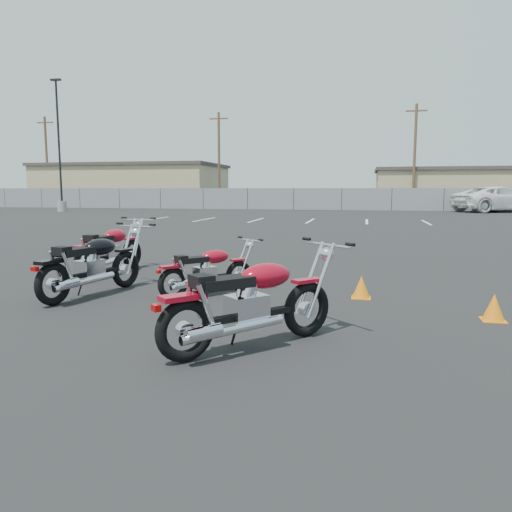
% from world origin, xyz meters
% --- Properties ---
extents(ground, '(120.00, 120.00, 0.00)m').
position_xyz_m(ground, '(0.00, 0.00, 0.00)').
color(ground, black).
rests_on(ground, ground).
extents(motorcycle_front_red, '(0.86, 2.23, 1.09)m').
position_xyz_m(motorcycle_front_red, '(-3.10, 2.04, 0.50)').
color(motorcycle_front_red, black).
rests_on(motorcycle_front_red, ground).
extents(motorcycle_second_black, '(1.06, 2.24, 1.10)m').
position_xyz_m(motorcycle_second_black, '(-2.36, 0.09, 0.50)').
color(motorcycle_second_black, black).
rests_on(motorcycle_second_black, ground).
extents(motorcycle_third_red, '(1.44, 1.58, 0.88)m').
position_xyz_m(motorcycle_third_red, '(-0.59, 0.53, 0.40)').
color(motorcycle_third_red, black).
rests_on(motorcycle_third_red, ground).
extents(motorcycle_rear_red, '(1.87, 1.93, 1.11)m').
position_xyz_m(motorcycle_rear_red, '(0.70, -1.98, 0.50)').
color(motorcycle_rear_red, black).
rests_on(motorcycle_rear_red, ground).
extents(training_cone_near, '(0.30, 0.30, 0.35)m').
position_xyz_m(training_cone_near, '(1.84, 0.83, 0.18)').
color(training_cone_near, orange).
rests_on(training_cone_near, ground).
extents(training_cone_far, '(0.30, 0.30, 0.35)m').
position_xyz_m(training_cone_far, '(3.53, -0.20, 0.18)').
color(training_cone_far, orange).
rests_on(training_cone_far, ground).
extents(light_pole_west, '(0.80, 0.70, 9.88)m').
position_xyz_m(light_pole_west, '(-20.94, 27.51, 2.54)').
color(light_pole_west, gray).
rests_on(light_pole_west, ground).
extents(chainlink_fence, '(80.06, 0.06, 1.80)m').
position_xyz_m(chainlink_fence, '(-0.00, 35.00, 0.90)').
color(chainlink_fence, slate).
rests_on(chainlink_fence, ground).
extents(tan_building_west, '(18.40, 10.40, 4.30)m').
position_xyz_m(tan_building_west, '(-22.00, 42.00, 2.16)').
color(tan_building_west, tan).
rests_on(tan_building_west, ground).
extents(tan_building_east, '(14.40, 9.40, 3.70)m').
position_xyz_m(tan_building_east, '(10.00, 44.00, 1.86)').
color(tan_building_east, tan).
rests_on(tan_building_east, ground).
extents(utility_pole_a, '(1.80, 0.24, 9.00)m').
position_xyz_m(utility_pole_a, '(-30.00, 39.00, 4.69)').
color(utility_pole_a, '#4F3624').
rests_on(utility_pole_a, ground).
extents(utility_pole_b, '(1.80, 0.24, 9.00)m').
position_xyz_m(utility_pole_b, '(-12.00, 40.00, 4.69)').
color(utility_pole_b, '#4F3624').
rests_on(utility_pole_b, ground).
extents(utility_pole_c, '(1.80, 0.24, 9.00)m').
position_xyz_m(utility_pole_c, '(6.00, 39.00, 4.69)').
color(utility_pole_c, '#4F3624').
rests_on(utility_pole_c, ground).
extents(parking_line_stripes, '(15.12, 4.00, 0.01)m').
position_xyz_m(parking_line_stripes, '(-2.50, 20.00, 0.00)').
color(parking_line_stripes, silver).
rests_on(parking_line_stripes, ground).
extents(white_van, '(6.29, 8.57, 3.03)m').
position_xyz_m(white_van, '(11.81, 33.84, 1.51)').
color(white_van, white).
rests_on(white_van, ground).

